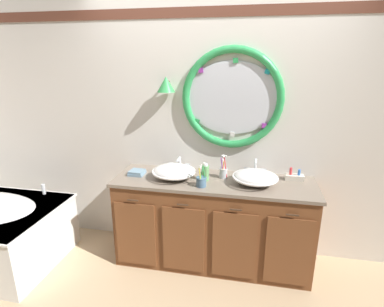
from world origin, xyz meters
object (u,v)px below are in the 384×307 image
(folded_hand_towel, at_px, (137,173))
(toiletry_basket, at_px, (294,177))
(toothbrush_holder_left, at_px, (201,181))
(sink_basin_left, at_px, (174,172))
(sink_basin_right, at_px, (255,177))
(toothbrush_holder_right, at_px, (223,172))
(soap_dispenser, at_px, (206,173))

(folded_hand_towel, xyz_separation_m, toiletry_basket, (1.47, 0.16, 0.01))
(toiletry_basket, bearing_deg, toothbrush_holder_left, -158.71)
(sink_basin_left, height_order, folded_hand_towel, sink_basin_left)
(sink_basin_right, distance_m, toothbrush_holder_right, 0.31)
(toothbrush_holder_left, bearing_deg, toiletry_basket, 21.29)
(sink_basin_right, distance_m, toothbrush_holder_left, 0.48)
(sink_basin_left, distance_m, toothbrush_holder_right, 0.46)
(folded_hand_towel, bearing_deg, soap_dispenser, -1.21)
(soap_dispenser, bearing_deg, folded_hand_towel, 178.79)
(sink_basin_right, distance_m, toiletry_basket, 0.40)
(folded_hand_towel, relative_size, toiletry_basket, 0.87)
(folded_hand_towel, bearing_deg, sink_basin_right, -0.98)
(sink_basin_right, relative_size, toiletry_basket, 2.45)
(toothbrush_holder_right, xyz_separation_m, soap_dispenser, (-0.15, -0.09, 0.02))
(toiletry_basket, bearing_deg, toothbrush_holder_right, -173.18)
(sink_basin_left, xyz_separation_m, soap_dispenser, (0.30, 0.00, 0.01))
(sink_basin_left, distance_m, soap_dispenser, 0.30)
(toothbrush_holder_right, distance_m, toiletry_basket, 0.65)
(sink_basin_left, relative_size, toothbrush_holder_left, 1.88)
(soap_dispenser, bearing_deg, toiletry_basket, 12.11)
(toothbrush_holder_left, distance_m, folded_hand_towel, 0.68)
(sink_basin_left, relative_size, folded_hand_towel, 2.85)
(toothbrush_holder_left, xyz_separation_m, folded_hand_towel, (-0.66, 0.16, -0.03))
(sink_basin_right, distance_m, folded_hand_towel, 1.12)
(toiletry_basket, bearing_deg, soap_dispenser, -167.89)
(sink_basin_left, relative_size, toothbrush_holder_right, 1.84)
(soap_dispenser, bearing_deg, sink_basin_right, -0.63)
(sink_basin_right, relative_size, toothbrush_holder_left, 1.85)
(sink_basin_right, distance_m, soap_dispenser, 0.45)
(soap_dispenser, xyz_separation_m, folded_hand_towel, (-0.67, 0.01, -0.05))
(toiletry_basket, bearing_deg, sink_basin_left, -170.86)
(toothbrush_holder_right, relative_size, folded_hand_towel, 1.55)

